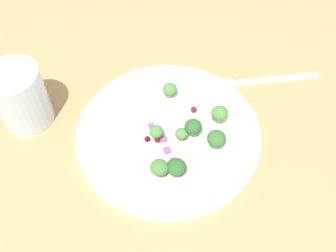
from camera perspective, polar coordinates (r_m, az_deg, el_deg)
The scene contains 21 objects.
ground_plane at distance 61.33cm, azimuth -0.13°, elevation -2.66°, with size 180.00×180.00×2.00cm, color tan.
plate at distance 60.26cm, azimuth 0.00°, elevation -1.02°, with size 28.10×28.10×1.70cm.
dressing_pool at distance 59.89cm, azimuth 0.00°, elevation -0.78°, with size 16.30×16.30×0.20cm, color white.
broccoli_floret_0 at distance 54.72cm, azimuth 1.23°, elevation -6.02°, with size 2.76×2.76×2.80cm.
broccoli_floret_1 at distance 59.60cm, azimuth 7.47°, elevation 1.83°, with size 2.58×2.58×2.61cm.
broccoli_floret_2 at distance 54.51cm, azimuth -1.24°, elevation -6.06°, with size 2.60×2.60×2.63cm.
broccoli_floret_3 at distance 57.72cm, azimuth 1.87°, elevation -1.50°, with size 1.94×1.94×1.97cm.
broccoli_floret_4 at distance 62.94cm, azimuth 0.26°, elevation 5.31°, with size 2.36×2.36×2.39cm.
broccoli_floret_5 at distance 57.92cm, azimuth 3.66°, elevation -0.12°, with size 2.57×2.57×2.61cm.
broccoli_floret_6 at distance 57.91cm, azimuth -1.70°, elevation -0.84°, with size 2.12×2.12×2.15cm.
broccoli_floret_7 at distance 57.13cm, azimuth 7.03°, elevation -1.83°, with size 2.79×2.79×2.82cm.
cranberry_0 at distance 55.67cm, azimuth -1.31°, elevation -5.99°, with size 0.93×0.93×0.93cm, color maroon.
cranberry_1 at distance 61.46cm, azimuth 3.72°, elevation 2.41°, with size 0.96×0.96×0.96cm, color maroon.
cranberry_2 at distance 58.70cm, azimuth -3.00°, elevation -1.89°, with size 0.90×0.90×0.90cm, color #4C0A14.
cranberry_3 at distance 58.17cm, azimuth -1.60°, elevation -2.02°, with size 0.81×0.81×0.81cm, color maroon.
onion_bit_0 at distance 58.83cm, azimuth -0.83°, elevation -1.92°, with size 1.02×1.35×0.40cm, color #934C84.
onion_bit_1 at distance 56.34cm, azimuth 0.63°, elevation -5.12°, with size 1.00×1.15×0.58cm, color #A35B93.
onion_bit_2 at distance 60.30cm, azimuth -2.42°, elevation -0.02°, with size 1.01×0.97×0.39cm, color #934C84.
onion_bit_3 at distance 57.61cm, azimuth -0.16°, elevation -3.53°, with size 1.05×1.06×0.31cm, color #934C84.
fork at distance 69.55cm, azimuth 13.04°, elevation 6.42°, with size 17.87×8.79×0.50cm.
water_glass at distance 63.06cm, azimuth -20.54°, elevation 3.91°, with size 7.91×7.91×10.14cm, color silver.
Camera 1 is at (8.48, -32.24, 50.48)cm, focal length 42.18 mm.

